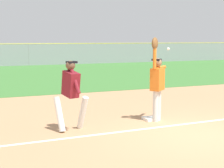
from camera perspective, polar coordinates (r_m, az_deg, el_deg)
name	(u,v)px	position (r m, az deg, el deg)	size (l,w,h in m)	color
ground_plane	(199,135)	(8.57, 13.87, -8.02)	(74.50, 74.50, 0.00)	tan
outfield_grass	(51,74)	(22.59, -9.92, 1.56)	(47.61, 16.26, 0.01)	#3D7533
chalk_foul_line	(4,146)	(7.83, -17.07, -9.56)	(12.00, 0.10, 0.01)	white
first_base	(151,119)	(9.84, 6.29, -5.61)	(0.38, 0.38, 0.08)	white
fielder	(157,80)	(9.58, 7.33, 0.58)	(0.77, 0.64, 2.28)	silver
runner	(71,90)	(8.59, -6.69, -1.03)	(0.83, 0.84, 1.72)	white
baseball	(168,49)	(9.43, 9.12, 5.66)	(0.07, 0.07, 0.07)	white
outfield_fence	(29,54)	(30.48, -13.38, 4.68)	(47.69, 0.08, 1.86)	#93999E
parked_car_tan	(0,56)	(33.52, -17.79, 4.32)	(4.46, 2.24, 1.25)	tan
parked_car_silver	(45,55)	(34.52, -10.90, 4.61)	(4.56, 2.45, 1.25)	#B7B7BC
parked_car_black	(95,54)	(35.77, -2.76, 4.83)	(4.50, 2.32, 1.25)	black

